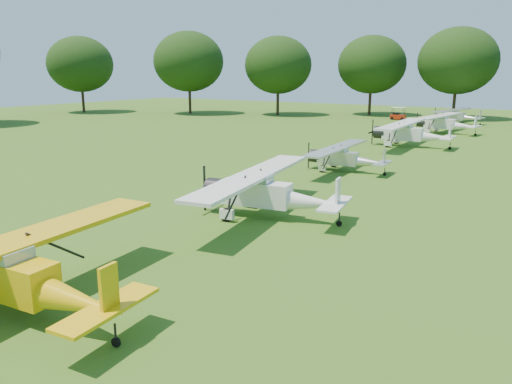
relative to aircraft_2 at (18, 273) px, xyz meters
The scene contains 9 objects.
ground 13.28m from the aircraft_2, 94.65° to the left, with size 160.00×160.00×0.00m, color #295515.
tree_belt 15.16m from the aircraft_2, 79.38° to the left, with size 137.36×130.27×14.52m.
aircraft_2 is the anchor object (origin of this frame).
aircraft_3 11.92m from the aircraft_2, 87.09° to the left, with size 7.13×11.28×2.22m.
aircraft_4 24.24m from the aircraft_2, 91.82° to the left, with size 5.75×9.15×1.80m.
aircraft_5 38.18m from the aircraft_2, 90.68° to the left, with size 7.36×11.70×2.31m.
aircraft_6 50.41m from the aircraft_2, 90.09° to the left, with size 6.86×10.90×2.14m.
aircraft_7 62.21m from the aircraft_2, 91.12° to the left, with size 6.33×10.03×1.97m.
golf_cart 64.38m from the aircraft_2, 98.37° to the left, with size 2.12×1.40×1.74m.
Camera 1 is at (13.41, -20.31, 6.62)m, focal length 35.00 mm.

